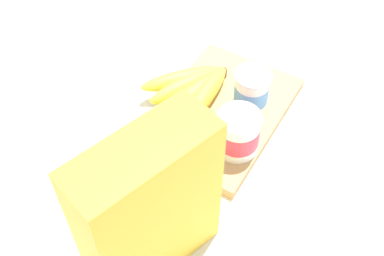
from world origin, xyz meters
name	(u,v)px	position (x,y,z in m)	size (l,w,h in m)	color
ground_plane	(220,116)	(0.00, 0.00, 0.00)	(2.40, 2.40, 0.00)	silver
cutting_board	(220,112)	(0.00, 0.00, 0.01)	(0.30, 0.21, 0.02)	tan
cereal_box	(149,209)	(0.30, 0.05, 0.13)	(0.19, 0.08, 0.26)	yellow
yogurt_cup_front	(251,92)	(-0.03, 0.04, 0.06)	(0.07, 0.07, 0.08)	white
yogurt_cup_back	(238,133)	(0.07, 0.07, 0.06)	(0.07, 0.07, 0.08)	white
banana_bunch	(192,88)	(0.00, -0.06, 0.04)	(0.18, 0.15, 0.04)	yellow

